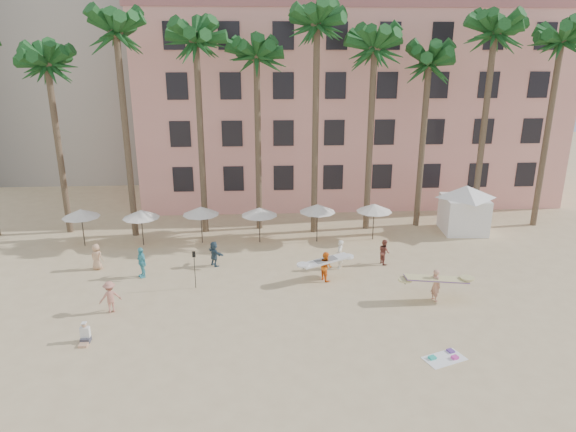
{
  "coord_description": "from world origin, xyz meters",
  "views": [
    {
      "loc": [
        -1.0,
        -21.1,
        12.83
      ],
      "look_at": [
        0.59,
        6.0,
        4.0
      ],
      "focal_mm": 32.0,
      "sensor_mm": 36.0,
      "label": 1
    }
  ],
  "objects_px": {
    "pink_hotel": "(345,105)",
    "cabana": "(465,205)",
    "carrier_yellow": "(436,283)",
    "carrier_white": "(326,265)"
  },
  "relations": [
    {
      "from": "carrier_yellow",
      "to": "carrier_white",
      "type": "relative_size",
      "value": 1.13
    },
    {
      "from": "cabana",
      "to": "carrier_yellow",
      "type": "distance_m",
      "value": 12.13
    },
    {
      "from": "cabana",
      "to": "carrier_yellow",
      "type": "xyz_separation_m",
      "value": [
        -5.66,
        -10.67,
        -1.05
      ]
    },
    {
      "from": "pink_hotel",
      "to": "carrier_white",
      "type": "xyz_separation_m",
      "value": [
        -4.22,
        -19.9,
        -7.07
      ]
    },
    {
      "from": "pink_hotel",
      "to": "cabana",
      "type": "distance_m",
      "value": 15.2
    },
    {
      "from": "pink_hotel",
      "to": "carrier_white",
      "type": "distance_m",
      "value": 21.54
    },
    {
      "from": "pink_hotel",
      "to": "carrier_yellow",
      "type": "height_order",
      "value": "pink_hotel"
    },
    {
      "from": "cabana",
      "to": "carrier_white",
      "type": "relative_size",
      "value": 1.61
    },
    {
      "from": "cabana",
      "to": "carrier_white",
      "type": "distance_m",
      "value": 13.67
    },
    {
      "from": "pink_hotel",
      "to": "carrier_yellow",
      "type": "bearing_deg",
      "value": -86.7
    }
  ]
}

